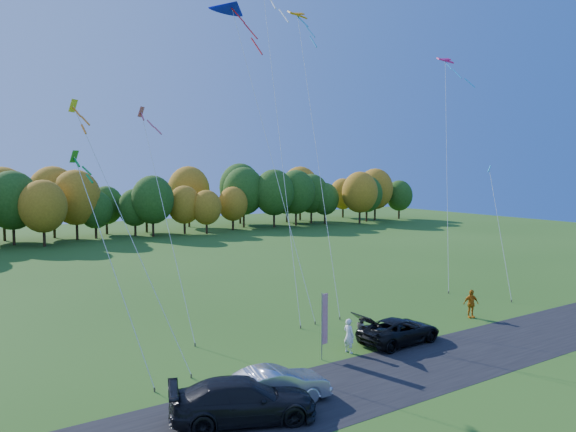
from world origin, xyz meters
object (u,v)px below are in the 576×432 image
black_suv (399,331)px  feather_flag (324,319)px  person_east (471,304)px  silver_sedan (275,386)px

black_suv → feather_flag: size_ratio=1.44×
black_suv → person_east: bearing=-82.9°
black_suv → silver_sedan: silver_sedan is taller
silver_sedan → person_east: person_east is taller
feather_flag → person_east: bearing=4.3°
silver_sedan → feather_flag: bearing=-50.2°
silver_sedan → person_east: 18.70m
silver_sedan → feather_flag: size_ratio=1.32×
person_east → black_suv: bearing=-152.0°
person_east → feather_flag: feather_flag is taller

